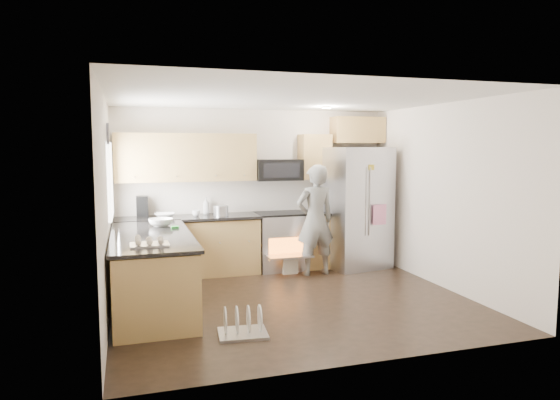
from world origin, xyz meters
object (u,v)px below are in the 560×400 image
object	(u,v)px
stove_range	(280,228)
person	(315,220)
dish_rack	(243,327)
refrigerator	(357,208)

from	to	relation	value
stove_range	person	xyz separation A→B (m)	(0.42, -0.51, 0.18)
person	stove_range	bearing A→B (deg)	-55.36
dish_rack	stove_range	bearing A→B (deg)	65.18
refrigerator	person	distance (m)	0.89
person	dish_rack	world-z (taller)	person
refrigerator	person	xyz separation A→B (m)	(-0.84, -0.27, -0.13)
stove_range	refrigerator	distance (m)	1.32
refrigerator	dish_rack	xyz separation A→B (m)	(-2.49, -2.43, -0.91)
stove_range	refrigerator	bearing A→B (deg)	-10.96
stove_range	person	bearing A→B (deg)	-50.67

